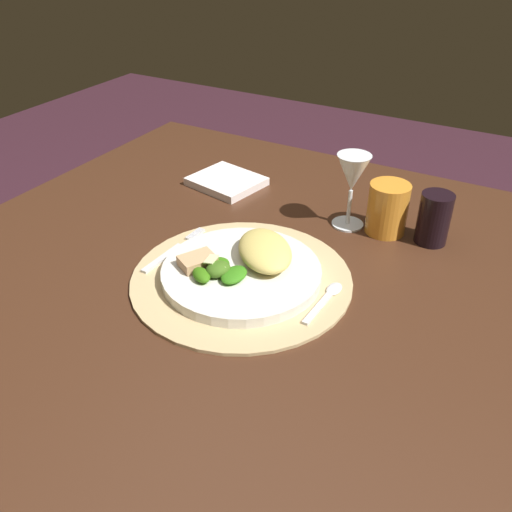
{
  "coord_description": "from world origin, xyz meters",
  "views": [
    {
      "loc": [
        0.35,
        -0.69,
        1.26
      ],
      "look_at": [
        -0.04,
        0.01,
        0.74
      ],
      "focal_mm": 38.18,
      "sensor_mm": 36.0,
      "label": 1
    }
  ],
  "objects_px": {
    "spoon": "(329,295)",
    "wine_glass": "(352,176)",
    "amber_tumbler": "(387,209)",
    "dining_table": "(275,339)",
    "napkin": "(227,181)",
    "dark_tumbler": "(434,218)",
    "dinner_plate": "(241,272)",
    "fork": "(171,252)"
  },
  "relations": [
    {
      "from": "spoon",
      "to": "wine_glass",
      "type": "height_order",
      "value": "wine_glass"
    },
    {
      "from": "fork",
      "to": "napkin",
      "type": "relative_size",
      "value": 1.16
    },
    {
      "from": "dinner_plate",
      "to": "dark_tumbler",
      "type": "relative_size",
      "value": 2.74
    },
    {
      "from": "wine_glass",
      "to": "amber_tumbler",
      "type": "height_order",
      "value": "wine_glass"
    },
    {
      "from": "dining_table",
      "to": "spoon",
      "type": "xyz_separation_m",
      "value": [
        0.11,
        -0.02,
        0.16
      ]
    },
    {
      "from": "dining_table",
      "to": "fork",
      "type": "distance_m",
      "value": 0.25
    },
    {
      "from": "napkin",
      "to": "wine_glass",
      "type": "height_order",
      "value": "wine_glass"
    },
    {
      "from": "dinner_plate",
      "to": "dark_tumbler",
      "type": "height_order",
      "value": "dark_tumbler"
    },
    {
      "from": "spoon",
      "to": "dark_tumbler",
      "type": "xyz_separation_m",
      "value": [
        0.1,
        0.26,
        0.04
      ]
    },
    {
      "from": "dinner_plate",
      "to": "fork",
      "type": "bearing_deg",
      "value": 179.05
    },
    {
      "from": "spoon",
      "to": "fork",
      "type": "bearing_deg",
      "value": -176.26
    },
    {
      "from": "dining_table",
      "to": "spoon",
      "type": "bearing_deg",
      "value": -11.06
    },
    {
      "from": "fork",
      "to": "dark_tumbler",
      "type": "height_order",
      "value": "dark_tumbler"
    },
    {
      "from": "dining_table",
      "to": "napkin",
      "type": "xyz_separation_m",
      "value": [
        -0.26,
        0.26,
        0.16
      ]
    },
    {
      "from": "dinner_plate",
      "to": "napkin",
      "type": "distance_m",
      "value": 0.37
    },
    {
      "from": "dining_table",
      "to": "dark_tumbler",
      "type": "relative_size",
      "value": 12.81
    },
    {
      "from": "dining_table",
      "to": "napkin",
      "type": "bearing_deg",
      "value": 135.58
    },
    {
      "from": "fork",
      "to": "amber_tumbler",
      "type": "relative_size",
      "value": 1.71
    },
    {
      "from": "dinner_plate",
      "to": "fork",
      "type": "relative_size",
      "value": 1.59
    },
    {
      "from": "amber_tumbler",
      "to": "dining_table",
      "type": "bearing_deg",
      "value": -116.01
    },
    {
      "from": "dining_table",
      "to": "dinner_plate",
      "type": "bearing_deg",
      "value": -136.33
    },
    {
      "from": "amber_tumbler",
      "to": "dark_tumbler",
      "type": "distance_m",
      "value": 0.09
    },
    {
      "from": "dinner_plate",
      "to": "fork",
      "type": "height_order",
      "value": "dinner_plate"
    },
    {
      "from": "dinner_plate",
      "to": "amber_tumbler",
      "type": "distance_m",
      "value": 0.32
    },
    {
      "from": "dinner_plate",
      "to": "fork",
      "type": "distance_m",
      "value": 0.15
    },
    {
      "from": "amber_tumbler",
      "to": "wine_glass",
      "type": "bearing_deg",
      "value": -170.37
    },
    {
      "from": "napkin",
      "to": "amber_tumbler",
      "type": "height_order",
      "value": "amber_tumbler"
    },
    {
      "from": "dinner_plate",
      "to": "dining_table",
      "type": "bearing_deg",
      "value": 43.67
    },
    {
      "from": "dining_table",
      "to": "wine_glass",
      "type": "relative_size",
      "value": 8.54
    },
    {
      "from": "napkin",
      "to": "amber_tumbler",
      "type": "relative_size",
      "value": 1.47
    },
    {
      "from": "dining_table",
      "to": "spoon",
      "type": "relative_size",
      "value": 9.97
    },
    {
      "from": "napkin",
      "to": "dinner_plate",
      "type": "bearing_deg",
      "value": -53.99
    },
    {
      "from": "dinner_plate",
      "to": "napkin",
      "type": "bearing_deg",
      "value": 126.01
    },
    {
      "from": "napkin",
      "to": "spoon",
      "type": "bearing_deg",
      "value": -37.08
    },
    {
      "from": "wine_glass",
      "to": "amber_tumbler",
      "type": "distance_m",
      "value": 0.09
    },
    {
      "from": "wine_glass",
      "to": "dining_table",
      "type": "bearing_deg",
      "value": -100.85
    },
    {
      "from": "napkin",
      "to": "dark_tumbler",
      "type": "bearing_deg",
      "value": -2.21
    },
    {
      "from": "amber_tumbler",
      "to": "napkin",
      "type": "bearing_deg",
      "value": 176.42
    },
    {
      "from": "fork",
      "to": "wine_glass",
      "type": "bearing_deg",
      "value": 47.98
    },
    {
      "from": "wine_glass",
      "to": "dark_tumbler",
      "type": "distance_m",
      "value": 0.17
    },
    {
      "from": "wine_glass",
      "to": "amber_tumbler",
      "type": "xyz_separation_m",
      "value": [
        0.07,
        0.01,
        -0.06
      ]
    },
    {
      "from": "spoon",
      "to": "amber_tumbler",
      "type": "bearing_deg",
      "value": 88.0
    }
  ]
}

